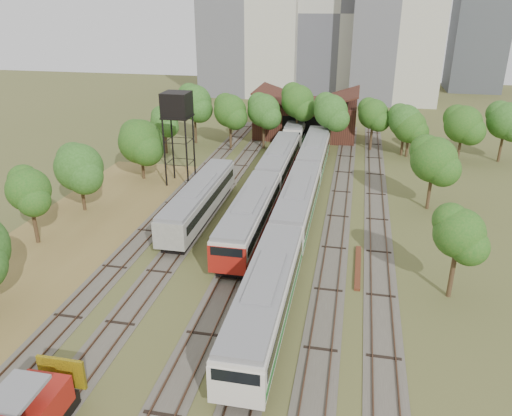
# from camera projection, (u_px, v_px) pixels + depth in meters

# --- Properties ---
(ground) EXTENTS (240.00, 240.00, 0.00)m
(ground) POSITION_uv_depth(u_px,v_px,m) (218.00, 370.00, 30.57)
(ground) COLOR #475123
(ground) RESTS_ON ground
(dry_grass_patch) EXTENTS (14.00, 60.00, 0.04)m
(dry_grass_patch) POSITION_uv_depth(u_px,v_px,m) (34.00, 274.00, 41.10)
(dry_grass_patch) COLOR brown
(dry_grass_patch) RESTS_ON ground
(tracks) EXTENTS (24.60, 80.00, 0.19)m
(tracks) POSITION_uv_depth(u_px,v_px,m) (275.00, 211.00, 53.24)
(tracks) COLOR #4C473D
(tracks) RESTS_ON ground
(railcar_red_set) EXTENTS (3.13, 34.58, 3.87)m
(railcar_red_set) POSITION_uv_depth(u_px,v_px,m) (266.00, 186.00, 54.62)
(railcar_red_set) COLOR black
(railcar_red_set) RESTS_ON ground
(railcar_green_set) EXTENTS (3.17, 52.08, 3.92)m
(railcar_green_set) POSITION_uv_depth(u_px,v_px,m) (297.00, 204.00, 49.69)
(railcar_green_set) COLOR black
(railcar_green_set) RESTS_ON ground
(railcar_rear) EXTENTS (2.88, 16.08, 3.55)m
(railcar_rear) POSITION_uv_depth(u_px,v_px,m) (299.00, 126.00, 80.70)
(railcar_rear) COLOR black
(railcar_rear) RESTS_ON ground
(old_grey_coach) EXTENTS (2.94, 18.00, 3.64)m
(old_grey_coach) POSITION_uv_depth(u_px,v_px,m) (200.00, 200.00, 51.02)
(old_grey_coach) COLOR black
(old_grey_coach) RESTS_ON ground
(water_tower) EXTENTS (3.20, 3.20, 11.08)m
(water_tower) POSITION_uv_depth(u_px,v_px,m) (177.00, 107.00, 57.91)
(water_tower) COLOR black
(water_tower) RESTS_ON ground
(rail_pile_far) EXTENTS (0.46, 7.37, 0.24)m
(rail_pile_far) POSITION_uv_depth(u_px,v_px,m) (358.00, 267.00, 42.08)
(rail_pile_far) COLOR brown
(rail_pile_far) RESTS_ON ground
(maintenance_shed) EXTENTS (16.45, 11.55, 7.58)m
(maintenance_shed) POSITION_uv_depth(u_px,v_px,m) (307.00, 118.00, 81.95)
(maintenance_shed) COLOR #331812
(maintenance_shed) RESTS_ON ground
(tree_band_left) EXTENTS (7.42, 54.34, 7.72)m
(tree_band_left) POSITION_uv_depth(u_px,v_px,m) (60.00, 186.00, 46.33)
(tree_band_left) COLOR #382616
(tree_band_left) RESTS_ON ground
(tree_band_far) EXTENTS (49.46, 8.85, 9.28)m
(tree_band_far) POSITION_uv_depth(u_px,v_px,m) (332.00, 112.00, 71.80)
(tree_band_far) COLOR #382616
(tree_band_far) RESTS_ON ground
(tree_band_right) EXTENTS (5.55, 41.32, 7.92)m
(tree_band_right) POSITION_uv_depth(u_px,v_px,m) (425.00, 153.00, 55.67)
(tree_band_right) COLOR #382616
(tree_band_right) RESTS_ON ground
(tower_centre) EXTENTS (20.00, 18.00, 36.00)m
(tower_centre) POSITION_uv_depth(u_px,v_px,m) (342.00, 13.00, 113.46)
(tower_centre) COLOR #B5B2A4
(tower_centre) RESTS_ON ground
(tower_far_right) EXTENTS (12.00, 12.00, 28.00)m
(tower_far_right) POSITION_uv_depth(u_px,v_px,m) (479.00, 30.00, 118.13)
(tower_far_right) COLOR #42464A
(tower_far_right) RESTS_ON ground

